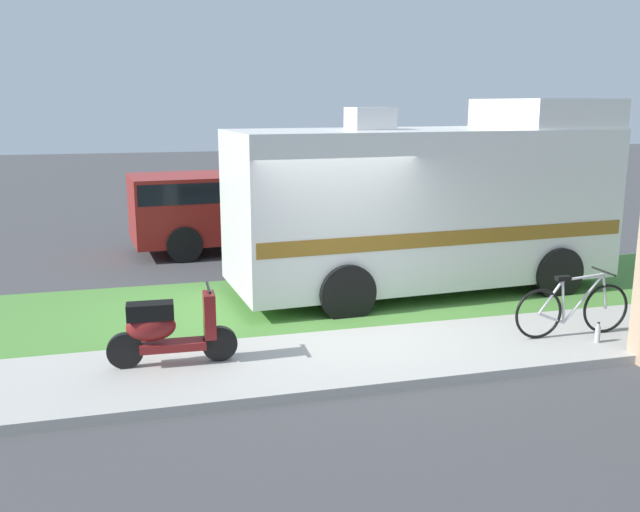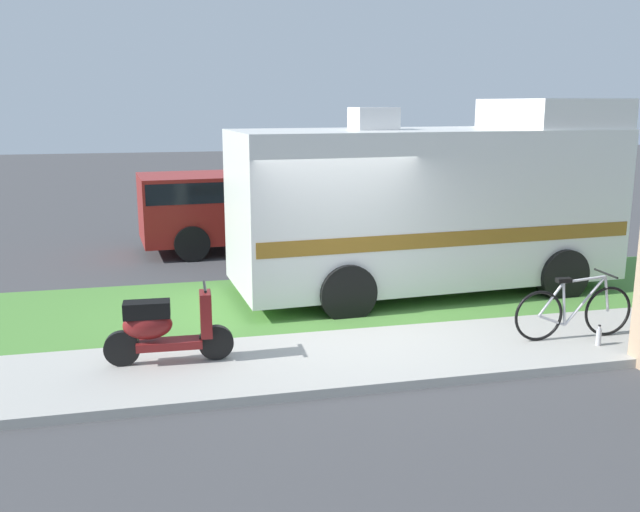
{
  "view_description": "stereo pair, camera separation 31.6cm",
  "coord_description": "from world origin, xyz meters",
  "px_view_note": "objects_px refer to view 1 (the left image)",
  "views": [
    {
      "loc": [
        -2.93,
        -9.26,
        3.28
      ],
      "look_at": [
        -0.32,
        0.3,
        1.1
      ],
      "focal_mm": 39.06,
      "sensor_mm": 36.0,
      "label": 1
    },
    {
      "loc": [
        -2.63,
        -9.34,
        3.28
      ],
      "look_at": [
        -0.32,
        0.3,
        1.1
      ],
      "focal_mm": 39.06,
      "sensor_mm": 36.0,
      "label": 2
    }
  ],
  "objects_px": {
    "pickup_truck_near": "(220,210)",
    "bottle_green": "(598,334)",
    "bicycle": "(573,308)",
    "motorhome_rv": "(428,203)",
    "scooter": "(167,329)"
  },
  "relations": [
    {
      "from": "bicycle",
      "to": "pickup_truck_near",
      "type": "relative_size",
      "value": 0.33
    },
    {
      "from": "pickup_truck_near",
      "to": "bottle_green",
      "type": "xyz_separation_m",
      "value": [
        4.05,
        -7.96,
        -0.69
      ]
    },
    {
      "from": "motorhome_rv",
      "to": "scooter",
      "type": "relative_size",
      "value": 4.23
    },
    {
      "from": "motorhome_rv",
      "to": "bottle_green",
      "type": "xyz_separation_m",
      "value": [
        1.03,
        -3.39,
        -1.36
      ]
    },
    {
      "from": "motorhome_rv",
      "to": "bottle_green",
      "type": "distance_m",
      "value": 3.8
    },
    {
      "from": "bicycle",
      "to": "bottle_green",
      "type": "xyz_separation_m",
      "value": [
        0.17,
        -0.34,
        -0.27
      ]
    },
    {
      "from": "motorhome_rv",
      "to": "bottle_green",
      "type": "relative_size",
      "value": 23.66
    },
    {
      "from": "bicycle",
      "to": "bottle_green",
      "type": "bearing_deg",
      "value": -62.99
    },
    {
      "from": "motorhome_rv",
      "to": "pickup_truck_near",
      "type": "bearing_deg",
      "value": 123.51
    },
    {
      "from": "motorhome_rv",
      "to": "bicycle",
      "type": "distance_m",
      "value": 3.35
    },
    {
      "from": "pickup_truck_near",
      "to": "bicycle",
      "type": "bearing_deg",
      "value": -63.01
    },
    {
      "from": "motorhome_rv",
      "to": "pickup_truck_near",
      "type": "distance_m",
      "value": 5.51
    },
    {
      "from": "motorhome_rv",
      "to": "bicycle",
      "type": "height_order",
      "value": "motorhome_rv"
    },
    {
      "from": "bicycle",
      "to": "bottle_green",
      "type": "height_order",
      "value": "bicycle"
    },
    {
      "from": "motorhome_rv",
      "to": "bicycle",
      "type": "xyz_separation_m",
      "value": [
        0.86,
        -3.05,
        -1.09
      ]
    }
  ]
}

